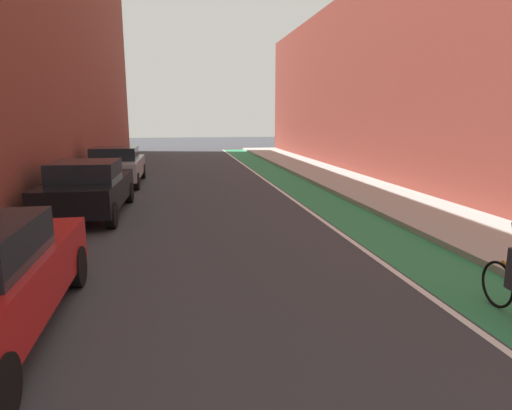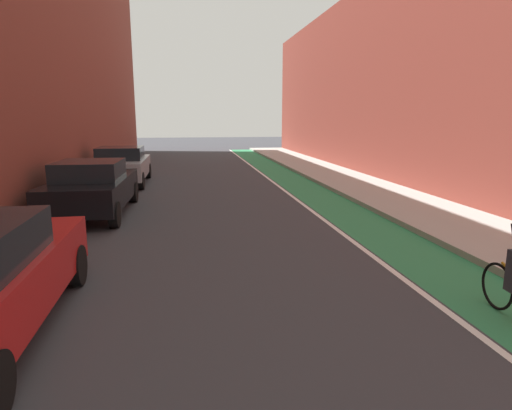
{
  "view_description": "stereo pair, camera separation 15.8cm",
  "coord_description": "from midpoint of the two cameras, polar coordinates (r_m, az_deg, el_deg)",
  "views": [
    {
      "loc": [
        -0.94,
        3.97,
        2.7
      ],
      "look_at": [
        0.46,
        11.76,
        1.09
      ],
      "focal_mm": 30.35,
      "sensor_mm": 36.0,
      "label": 1
    },
    {
      "loc": [
        -0.79,
        3.95,
        2.7
      ],
      "look_at": [
        0.46,
        11.76,
        1.09
      ],
      "focal_mm": 30.35,
      "sensor_mm": 36.0,
      "label": 2
    }
  ],
  "objects": [
    {
      "name": "ground_plane",
      "position": [
        13.63,
        -5.23,
        0.02
      ],
      "size": [
        93.7,
        93.7,
        0.0
      ],
      "primitive_type": "plane",
      "color": "#38383D"
    },
    {
      "name": "bike_lane_paint",
      "position": [
        16.22,
        7.39,
        1.82
      ],
      "size": [
        1.6,
        42.59,
        0.0
      ],
      "primitive_type": "cube",
      "color": "#2D8451",
      "rests_on": "ground"
    },
    {
      "name": "lane_divider_stripe",
      "position": [
        16.0,
        4.29,
        1.75
      ],
      "size": [
        0.12,
        42.59,
        0.0
      ],
      "primitive_type": "cube",
      "color": "white",
      "rests_on": "ground"
    },
    {
      "name": "sidewalk_right",
      "position": [
        16.96,
        14.54,
        2.2
      ],
      "size": [
        2.79,
        42.59,
        0.14
      ],
      "primitive_type": "cube",
      "color": "#A8A59E",
      "rests_on": "ground"
    },
    {
      "name": "building_facade_right",
      "position": [
        19.76,
        19.97,
        15.53
      ],
      "size": [
        2.4,
        38.59,
        8.64
      ],
      "primitive_type": "cube",
      "color": "brown",
      "rests_on": "ground"
    },
    {
      "name": "parked_sedan_black",
      "position": [
        12.91,
        -20.46,
        2.24
      ],
      "size": [
        2.04,
        4.51,
        1.53
      ],
      "color": "black",
      "rests_on": "ground"
    },
    {
      "name": "parked_sedan_silver",
      "position": [
        18.54,
        -17.04,
        5.07
      ],
      "size": [
        2.01,
        4.33,
        1.53
      ],
      "color": "#9EA0A8",
      "rests_on": "ground"
    }
  ]
}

